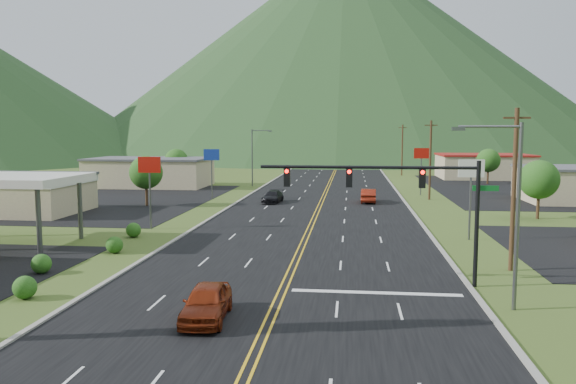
# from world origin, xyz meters

# --- Properties ---
(traffic_signal) EXTENTS (13.10, 0.43, 7.00)m
(traffic_signal) POSITION_xyz_m (6.48, 14.00, 5.33)
(traffic_signal) COLOR black
(traffic_signal) RESTS_ON ground
(streetlight_east) EXTENTS (3.28, 0.25, 9.00)m
(streetlight_east) POSITION_xyz_m (11.18, 10.00, 5.18)
(streetlight_east) COLOR #59595E
(streetlight_east) RESTS_ON ground
(streetlight_west) EXTENTS (3.28, 0.25, 9.00)m
(streetlight_west) POSITION_xyz_m (-11.68, 70.00, 5.18)
(streetlight_west) COLOR #59595E
(streetlight_west) RESTS_ON ground
(gas_canopy) EXTENTS (10.00, 8.00, 5.30)m
(gas_canopy) POSITION_xyz_m (-22.00, 22.00, 4.87)
(gas_canopy) COLOR white
(gas_canopy) RESTS_ON ground
(building_west_mid) EXTENTS (14.40, 10.40, 4.10)m
(building_west_mid) POSITION_xyz_m (-32.00, 38.00, 2.27)
(building_west_mid) COLOR beige
(building_west_mid) RESTS_ON ground
(building_west_far) EXTENTS (18.40, 11.40, 4.50)m
(building_west_far) POSITION_xyz_m (-28.00, 68.00, 2.26)
(building_west_far) COLOR beige
(building_west_far) RESTS_ON ground
(building_east_far) EXTENTS (16.40, 12.40, 4.50)m
(building_east_far) POSITION_xyz_m (28.00, 90.00, 2.26)
(building_east_far) COLOR beige
(building_east_far) RESTS_ON ground
(pole_sign_west_a) EXTENTS (2.00, 0.18, 6.40)m
(pole_sign_west_a) POSITION_xyz_m (-14.00, 30.00, 5.05)
(pole_sign_west_a) COLOR #59595E
(pole_sign_west_a) RESTS_ON ground
(pole_sign_west_b) EXTENTS (2.00, 0.18, 6.40)m
(pole_sign_west_b) POSITION_xyz_m (-14.00, 52.00, 5.05)
(pole_sign_west_b) COLOR #59595E
(pole_sign_west_b) RESTS_ON ground
(pole_sign_east_a) EXTENTS (2.00, 0.18, 6.40)m
(pole_sign_east_a) POSITION_xyz_m (13.00, 28.00, 5.05)
(pole_sign_east_a) COLOR #59595E
(pole_sign_east_a) RESTS_ON ground
(pole_sign_east_b) EXTENTS (2.00, 0.18, 6.40)m
(pole_sign_east_b) POSITION_xyz_m (13.00, 60.00, 5.05)
(pole_sign_east_b) COLOR #59595E
(pole_sign_east_b) RESTS_ON ground
(tree_west_a) EXTENTS (3.84, 3.84, 5.82)m
(tree_west_a) POSITION_xyz_m (-20.00, 45.00, 3.89)
(tree_west_a) COLOR #382314
(tree_west_a) RESTS_ON ground
(tree_west_b) EXTENTS (3.84, 3.84, 5.82)m
(tree_west_b) POSITION_xyz_m (-25.00, 72.00, 3.89)
(tree_west_b) COLOR #382314
(tree_west_b) RESTS_ON ground
(tree_east_a) EXTENTS (3.84, 3.84, 5.82)m
(tree_east_a) POSITION_xyz_m (22.00, 40.00, 3.89)
(tree_east_a) COLOR #382314
(tree_east_a) RESTS_ON ground
(tree_east_b) EXTENTS (3.84, 3.84, 5.82)m
(tree_east_b) POSITION_xyz_m (26.00, 78.00, 3.89)
(tree_east_b) COLOR #382314
(tree_east_b) RESTS_ON ground
(utility_pole_a) EXTENTS (1.60, 0.28, 10.00)m
(utility_pole_a) POSITION_xyz_m (13.50, 18.00, 5.13)
(utility_pole_a) COLOR #382314
(utility_pole_a) RESTS_ON ground
(utility_pole_b) EXTENTS (1.60, 0.28, 10.00)m
(utility_pole_b) POSITION_xyz_m (13.50, 55.00, 5.13)
(utility_pole_b) COLOR #382314
(utility_pole_b) RESTS_ON ground
(utility_pole_c) EXTENTS (1.60, 0.28, 10.00)m
(utility_pole_c) POSITION_xyz_m (13.50, 95.00, 5.13)
(utility_pole_c) COLOR #382314
(utility_pole_c) RESTS_ON ground
(utility_pole_d) EXTENTS (1.60, 0.28, 10.00)m
(utility_pole_d) POSITION_xyz_m (13.50, 135.00, 5.13)
(utility_pole_d) COLOR #382314
(utility_pole_d) RESTS_ON ground
(mountain_n) EXTENTS (220.00, 220.00, 85.00)m
(mountain_n) POSITION_xyz_m (0.00, 220.00, 42.50)
(mountain_n) COLOR #1D401D
(mountain_n) RESTS_ON ground
(car_red_near) EXTENTS (2.20, 4.85, 1.61)m
(car_red_near) POSITION_xyz_m (-2.86, 6.82, 0.81)
(car_red_near) COLOR maroon
(car_red_near) RESTS_ON ground
(car_dark_mid) EXTENTS (2.42, 4.99, 1.40)m
(car_dark_mid) POSITION_xyz_m (-5.83, 49.46, 0.70)
(car_dark_mid) COLOR black
(car_dark_mid) RESTS_ON ground
(car_red_far) EXTENTS (1.95, 5.09, 1.66)m
(car_red_far) POSITION_xyz_m (5.72, 50.94, 0.83)
(car_red_far) COLOR maroon
(car_red_far) RESTS_ON ground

